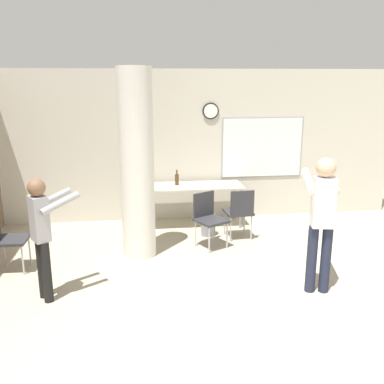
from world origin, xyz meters
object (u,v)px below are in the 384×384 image
Objects in this scene: chair_table_front at (209,216)px; person_watching_back at (42,230)px; person_playing_side at (322,215)px; bottle_on_table at (177,179)px; chair_table_right at (240,210)px; chair_by_left_wall at (6,236)px; folding_table at (192,188)px.

chair_table_front is 2.69m from person_watching_back.
bottle_on_table is at bearing 119.18° from person_playing_side.
bottle_on_table is 0.18× the size of person_watching_back.
chair_table_right and chair_by_left_wall have the same top height.
person_watching_back is (-2.79, -1.71, 0.38)m from chair_table_right.
folding_table is 1.05× the size of person_playing_side.
folding_table is 2.08× the size of chair_table_right.
chair_table_right is at bearing -48.45° from folding_table.
bottle_on_table reaches higher than chair_by_left_wall.
bottle_on_table is 1.33m from chair_table_right.
chair_table_right and chair_table_front have the same top height.
folding_table is 2.08× the size of chair_by_left_wall.
bottle_on_table is 0.32× the size of chair_by_left_wall.
bottle_on_table is 3.13m from person_watching_back.
folding_table is 2.08× the size of chair_table_front.
bottle_on_table is 0.16× the size of person_playing_side.
folding_table is at bearing 131.55° from chair_table_right.
person_playing_side is at bearing -3.43° from person_watching_back.
person_playing_side reaches higher than bottle_on_table.
person_playing_side reaches higher than folding_table.
bottle_on_table is (-0.28, 0.05, 0.16)m from folding_table.
folding_table is at bearing 97.21° from chair_table_front.
chair_by_left_wall reaches higher than folding_table.
person_watching_back is at bearing 176.57° from person_playing_side.
chair_table_front is (0.41, -1.09, -0.35)m from bottle_on_table.
chair_by_left_wall is (-3.51, -0.80, 0.00)m from chair_table_right.
chair_by_left_wall is at bearing 128.30° from person_watching_back.
person_watching_back is (0.72, -0.91, 0.38)m from chair_by_left_wall.
bottle_on_table is at bearing 54.42° from person_watching_back.
chair_by_left_wall is 4.25m from person_playing_side.
person_playing_side is (4.08, -1.11, 0.51)m from chair_by_left_wall.
folding_table is 3.27m from person_watching_back.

